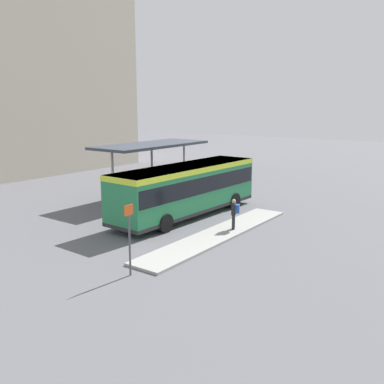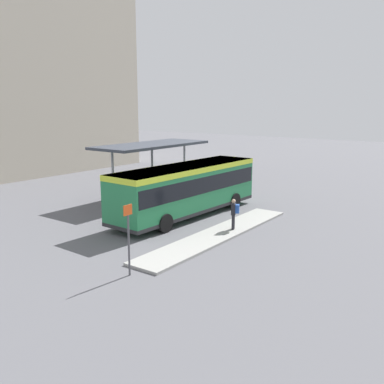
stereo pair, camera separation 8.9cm
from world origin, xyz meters
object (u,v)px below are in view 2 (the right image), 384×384
Objects in this scene: bicycle_blue at (217,182)px; platform_sign at (129,237)px; pedestrian_waiting at (234,212)px; bicycle_white at (224,184)px; city_bus at (187,187)px; bicycle_black at (230,184)px.

platform_sign is at bearing -76.79° from bicycle_blue.
bicycle_white is at bearing -79.61° from pedestrian_waiting.
city_bus reaches higher than bicycle_blue.
city_bus is at bearing 23.02° from platform_sign.
city_bus is at bearing -77.33° from bicycle_blue.
platform_sign is at bearing 63.87° from pedestrian_waiting.
platform_sign is at bearing -67.91° from bicycle_white.
pedestrian_waiting is at bearing -53.94° from bicycle_white.
pedestrian_waiting is at bearing -2.06° from platform_sign.
platform_sign is at bearing -155.00° from city_bus.
pedestrian_waiting is 0.91× the size of bicycle_black.
pedestrian_waiting is 11.27m from bicycle_black.
bicycle_white is (9.71, 6.66, -0.69)m from pedestrian_waiting.
platform_sign is (-8.49, -3.61, -0.21)m from city_bus.
city_bus is 6.18× the size of bicycle_black.
city_bus reaches higher than pedestrian_waiting.
bicycle_blue is (8.62, 3.47, -1.38)m from city_bus.
pedestrian_waiting reaches higher than bicycle_white.
bicycle_white is 0.56× the size of platform_sign.
pedestrian_waiting is 0.57× the size of platform_sign.
bicycle_blue is (9.69, 7.34, -0.65)m from pedestrian_waiting.
bicycle_blue is at bearing -76.93° from pedestrian_waiting.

